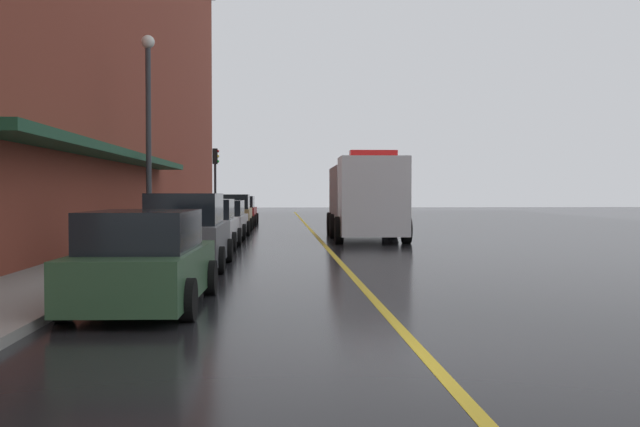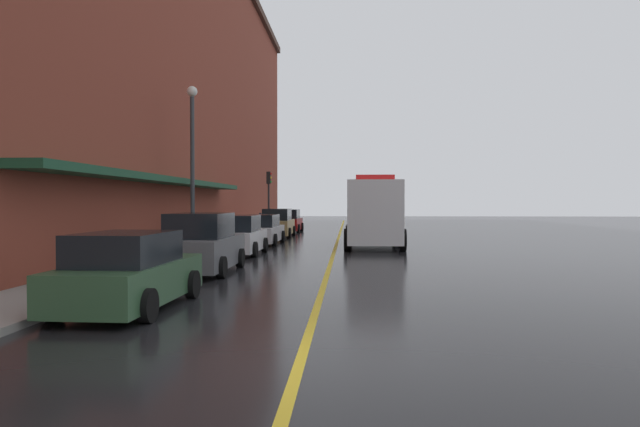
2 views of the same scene
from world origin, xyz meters
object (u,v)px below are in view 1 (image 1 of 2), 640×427
Objects in this scene: parked_car_1 at (187,233)px; parked_car_5 at (240,211)px; parked_car_2 at (207,226)px; parked_car_4 at (234,213)px; box_truck at (365,199)px; street_lamp_left at (148,117)px; parked_car_3 at (224,220)px; traffic_light_near at (215,171)px; parked_car_0 at (145,262)px; parking_meter_0 at (186,213)px; parking_meter_2 at (209,208)px; parking_meter_1 at (215,206)px.

parked_car_1 is 23.90m from parked_car_5.
parked_car_4 reaches higher than parked_car_2.
street_lamp_left is (-7.82, -4.72, 2.77)m from box_truck.
traffic_light_near is at bearing 7.31° from parked_car_3.
parked_car_2 is (-0.07, 6.03, -0.09)m from parked_car_1.
parked_car_0 is 3.33× the size of parking_meter_0.
parking_meter_1 is at bearing 90.00° from parking_meter_2.
parking_meter_2 is (-1.34, 14.73, 0.28)m from parked_car_2.
parked_car_2 reaches higher than parked_car_3.
parked_car_1 is at bearing -72.04° from street_lamp_left.
box_truck is (5.88, 4.87, 0.85)m from parked_car_2.
parked_car_5 is (0.15, 17.86, 0.01)m from parked_car_2.
parked_car_1 is at bearing -179.32° from parked_car_5.
parked_car_3 is (0.12, 5.86, -0.04)m from parked_car_2.
parked_car_4 is 3.58× the size of parking_meter_1.
parked_car_2 reaches higher than parking_meter_2.
box_truck reaches higher than parked_car_5.
traffic_light_near reaches higher than parked_car_4.
parking_meter_1 is at bearing 12.97° from parked_car_4.
parked_car_4 reaches higher than parking_meter_2.
box_truck is at bearing -98.85° from parked_car_3.
parked_car_0 is at bearing -87.24° from parking_meter_1.
parked_car_2 is at bearing -75.01° from parking_meter_0.
parked_car_5 is 3.16× the size of parking_meter_0.
parked_car_4 is 6.64m from traffic_light_near.
box_truck is (5.75, -7.43, 0.80)m from parked_car_4.
parked_car_3 is 1.73m from parking_meter_0.
parked_car_1 is 1.06× the size of parked_car_5.
parked_car_4 is at bearing 0.03° from parked_car_1.
parked_car_2 is 0.86× the size of parked_car_3.
parked_car_2 is 18.56m from traffic_light_near.
parked_car_1 is 3.36× the size of parking_meter_0.
traffic_light_near is (-1.42, 30.53, 2.40)m from parked_car_0.
parking_meter_0 is at bearing -90.00° from parking_meter_1.
parked_car_2 reaches higher than parking_meter_1.
street_lamp_left is at bearing 174.15° from parked_car_5.
parking_meter_2 is at bearing 10.28° from parked_car_3.
box_truck is at bearing -155.30° from parked_car_5.
parked_car_0 is at bearing -87.34° from traffic_light_near.
parked_car_5 is at bearing 83.27° from street_lamp_left.
parked_car_5 is at bearing -0.36° from parked_car_4.
parking_meter_1 is at bearing 4.36° from parked_car_0.
parked_car_3 reaches higher than parking_meter_0.
traffic_light_near is (0.06, 3.63, 2.10)m from parking_meter_2.
parking_meter_2 is (-7.22, 9.86, -0.57)m from box_truck.
parked_car_3 is 7.09m from street_lamp_left.
parked_car_5 is at bearing 0.28° from parked_car_2.
parking_meter_2 is 4.19m from traffic_light_near.
parked_car_5 is at bearing -155.22° from box_truck.
parking_meter_1 is at bearing 64.66° from parked_car_5.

